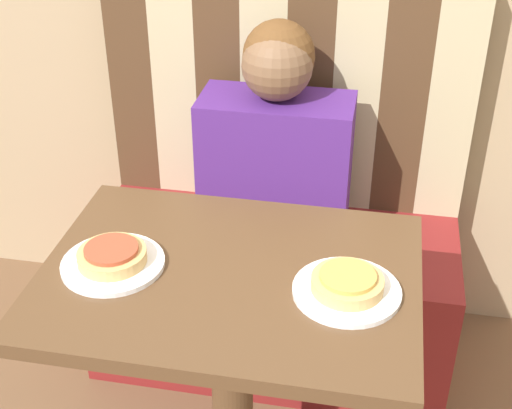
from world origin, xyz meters
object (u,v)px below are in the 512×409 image
(plate_left, at_px, (113,264))
(pizza_left, at_px, (112,255))
(person, at_px, (276,140))
(pizza_right, at_px, (347,282))
(plate_right, at_px, (347,291))

(plate_left, xyz_separation_m, pizza_left, (0.00, -0.00, 0.02))
(person, xyz_separation_m, pizza_right, (0.25, -0.64, 0.01))
(person, distance_m, plate_right, 0.69)
(plate_left, distance_m, pizza_right, 0.51)
(person, distance_m, pizza_right, 0.69)
(plate_right, distance_m, pizza_left, 0.51)
(person, height_order, plate_right, person)
(person, bearing_deg, pizza_left, -111.55)
(plate_right, distance_m, pizza_right, 0.02)
(plate_right, height_order, pizza_right, pizza_right)
(plate_left, height_order, plate_right, same)
(person, relative_size, pizza_left, 4.33)
(person, bearing_deg, plate_left, -111.55)
(plate_left, xyz_separation_m, pizza_right, (0.51, -0.00, 0.02))
(person, xyz_separation_m, pizza_left, (-0.25, -0.64, 0.01))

